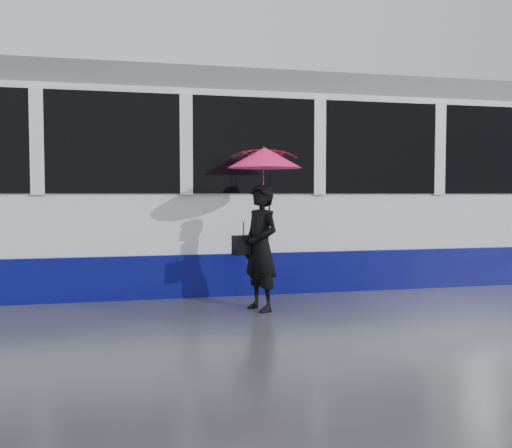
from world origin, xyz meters
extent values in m
plane|color=#2D2C31|center=(0.00, 0.00, 0.00)|extent=(90.00, 90.00, 0.00)
cube|color=#3F3D38|center=(0.00, 1.78, 0.01)|extent=(34.00, 0.07, 0.02)
cube|color=#3F3D38|center=(0.00, 3.22, 0.01)|extent=(34.00, 0.07, 0.02)
imported|color=black|center=(1.53, 0.16, 0.81)|extent=(0.59, 0.69, 1.61)
imported|color=#E1128C|center=(1.58, 0.16, 1.70)|extent=(1.17, 1.18, 0.81)
cone|color=#E1128C|center=(1.58, 0.16, 1.95)|extent=(1.25, 1.25, 0.26)
cylinder|color=black|center=(1.58, 0.16, 2.10)|extent=(0.01, 0.01, 0.06)
cylinder|color=black|center=(1.65, 0.18, 1.40)|extent=(0.02, 0.02, 0.71)
cube|color=black|center=(1.31, 0.18, 0.84)|extent=(0.31, 0.23, 0.25)
cylinder|color=black|center=(1.31, 0.18, 1.06)|extent=(0.01, 0.01, 0.18)
camera|label=1|loc=(-0.18, -6.88, 1.49)|focal=40.00mm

